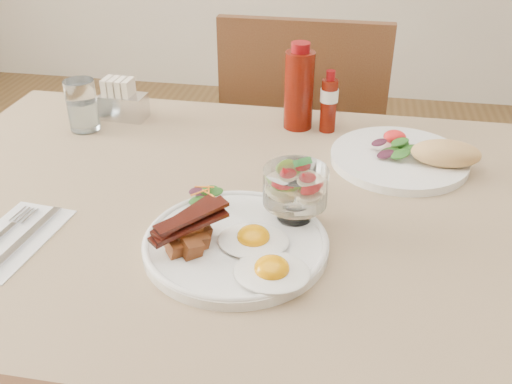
{
  "coord_description": "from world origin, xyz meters",
  "views": [
    {
      "loc": [
        0.13,
        -0.79,
        1.27
      ],
      "look_at": [
        -0.01,
        -0.05,
        0.82
      ],
      "focal_mm": 40.0,
      "sensor_mm": 36.0,
      "label": 1
    }
  ],
  "objects_px": {
    "main_plate": "(236,244)",
    "ketchup_bottle": "(299,89)",
    "water_glass": "(83,108)",
    "hot_sauce_bottle": "(329,102)",
    "sugar_caddy": "(122,102)",
    "fruit_cup": "(295,187)",
    "table": "(265,252)",
    "second_plate": "(410,156)",
    "chair_far": "(303,153)"
  },
  "relations": [
    {
      "from": "second_plate",
      "to": "table",
      "type": "bearing_deg",
      "value": -139.75
    },
    {
      "from": "table",
      "to": "hot_sauce_bottle",
      "type": "distance_m",
      "value": 0.37
    },
    {
      "from": "fruit_cup",
      "to": "ketchup_bottle",
      "type": "distance_m",
      "value": 0.38
    },
    {
      "from": "ketchup_bottle",
      "to": "sugar_caddy",
      "type": "bearing_deg",
      "value": -176.57
    },
    {
      "from": "table",
      "to": "sugar_caddy",
      "type": "bearing_deg",
      "value": 139.74
    },
    {
      "from": "main_plate",
      "to": "sugar_caddy",
      "type": "xyz_separation_m",
      "value": [
        -0.35,
        0.43,
        0.03
      ]
    },
    {
      "from": "table",
      "to": "ketchup_bottle",
      "type": "distance_m",
      "value": 0.38
    },
    {
      "from": "main_plate",
      "to": "table",
      "type": "bearing_deg",
      "value": 76.89
    },
    {
      "from": "main_plate",
      "to": "fruit_cup",
      "type": "xyz_separation_m",
      "value": [
        0.08,
        0.08,
        0.06
      ]
    },
    {
      "from": "second_plate",
      "to": "sugar_caddy",
      "type": "xyz_separation_m",
      "value": [
        -0.62,
        0.11,
        0.02
      ]
    },
    {
      "from": "ketchup_bottle",
      "to": "water_glass",
      "type": "relative_size",
      "value": 1.69
    },
    {
      "from": "ketchup_bottle",
      "to": "hot_sauce_bottle",
      "type": "xyz_separation_m",
      "value": [
        0.06,
        -0.01,
        -0.02
      ]
    },
    {
      "from": "table",
      "to": "second_plate",
      "type": "bearing_deg",
      "value": 40.25
    },
    {
      "from": "main_plate",
      "to": "chair_far",
      "type": "bearing_deg",
      "value": 88.03
    },
    {
      "from": "main_plate",
      "to": "second_plate",
      "type": "relative_size",
      "value": 1.0
    },
    {
      "from": "table",
      "to": "hot_sauce_bottle",
      "type": "height_order",
      "value": "hot_sauce_bottle"
    },
    {
      "from": "sugar_caddy",
      "to": "water_glass",
      "type": "distance_m",
      "value": 0.09
    },
    {
      "from": "chair_far",
      "to": "sugar_caddy",
      "type": "xyz_separation_m",
      "value": [
        -0.38,
        -0.35,
        0.27
      ]
    },
    {
      "from": "second_plate",
      "to": "water_glass",
      "type": "height_order",
      "value": "water_glass"
    },
    {
      "from": "ketchup_bottle",
      "to": "fruit_cup",
      "type": "bearing_deg",
      "value": -84.19
    },
    {
      "from": "fruit_cup",
      "to": "water_glass",
      "type": "bearing_deg",
      "value": 149.56
    },
    {
      "from": "main_plate",
      "to": "ketchup_bottle",
      "type": "bearing_deg",
      "value": 84.98
    },
    {
      "from": "hot_sauce_bottle",
      "to": "sugar_caddy",
      "type": "bearing_deg",
      "value": -178.19
    },
    {
      "from": "table",
      "to": "hot_sauce_bottle",
      "type": "xyz_separation_m",
      "value": [
        0.08,
        0.33,
        0.15
      ]
    },
    {
      "from": "main_plate",
      "to": "hot_sauce_bottle",
      "type": "distance_m",
      "value": 0.46
    },
    {
      "from": "chair_far",
      "to": "water_glass",
      "type": "bearing_deg",
      "value": -136.24
    },
    {
      "from": "table",
      "to": "second_plate",
      "type": "distance_m",
      "value": 0.34
    },
    {
      "from": "second_plate",
      "to": "hot_sauce_bottle",
      "type": "bearing_deg",
      "value": 142.89
    },
    {
      "from": "fruit_cup",
      "to": "hot_sauce_bottle",
      "type": "distance_m",
      "value": 0.37
    },
    {
      "from": "chair_far",
      "to": "water_glass",
      "type": "distance_m",
      "value": 0.66
    },
    {
      "from": "ketchup_bottle",
      "to": "hot_sauce_bottle",
      "type": "relative_size",
      "value": 1.39
    },
    {
      "from": "chair_far",
      "to": "sugar_caddy",
      "type": "bearing_deg",
      "value": -137.41
    },
    {
      "from": "table",
      "to": "main_plate",
      "type": "distance_m",
      "value": 0.15
    },
    {
      "from": "table",
      "to": "main_plate",
      "type": "xyz_separation_m",
      "value": [
        -0.03,
        -0.11,
        0.1
      ]
    },
    {
      "from": "fruit_cup",
      "to": "water_glass",
      "type": "distance_m",
      "value": 0.57
    },
    {
      "from": "ketchup_bottle",
      "to": "second_plate",
      "type": "bearing_deg",
      "value": -30.29
    },
    {
      "from": "table",
      "to": "water_glass",
      "type": "xyz_separation_m",
      "value": [
        -0.44,
        0.25,
        0.14
      ]
    },
    {
      "from": "fruit_cup",
      "to": "hot_sauce_bottle",
      "type": "relative_size",
      "value": 0.77
    },
    {
      "from": "chair_far",
      "to": "fruit_cup",
      "type": "height_order",
      "value": "chair_far"
    },
    {
      "from": "table",
      "to": "chair_far",
      "type": "xyz_separation_m",
      "value": [
        0.0,
        0.66,
        -0.14
      ]
    },
    {
      "from": "ketchup_bottle",
      "to": "sugar_caddy",
      "type": "xyz_separation_m",
      "value": [
        -0.39,
        -0.02,
        -0.05
      ]
    },
    {
      "from": "chair_far",
      "to": "hot_sauce_bottle",
      "type": "height_order",
      "value": "chair_far"
    },
    {
      "from": "sugar_caddy",
      "to": "main_plate",
      "type": "bearing_deg",
      "value": -48.08
    },
    {
      "from": "chair_far",
      "to": "second_plate",
      "type": "distance_m",
      "value": 0.57
    },
    {
      "from": "ketchup_bottle",
      "to": "water_glass",
      "type": "xyz_separation_m",
      "value": [
        -0.45,
        -0.09,
        -0.04
      ]
    },
    {
      "from": "ketchup_bottle",
      "to": "hot_sauce_bottle",
      "type": "bearing_deg",
      "value": -7.91
    },
    {
      "from": "chair_far",
      "to": "main_plate",
      "type": "distance_m",
      "value": 0.81
    },
    {
      "from": "table",
      "to": "sugar_caddy",
      "type": "height_order",
      "value": "sugar_caddy"
    },
    {
      "from": "chair_far",
      "to": "ketchup_bottle",
      "type": "xyz_separation_m",
      "value": [
        0.01,
        -0.32,
        0.31
      ]
    },
    {
      "from": "hot_sauce_bottle",
      "to": "sugar_caddy",
      "type": "relative_size",
      "value": 1.3
    }
  ]
}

